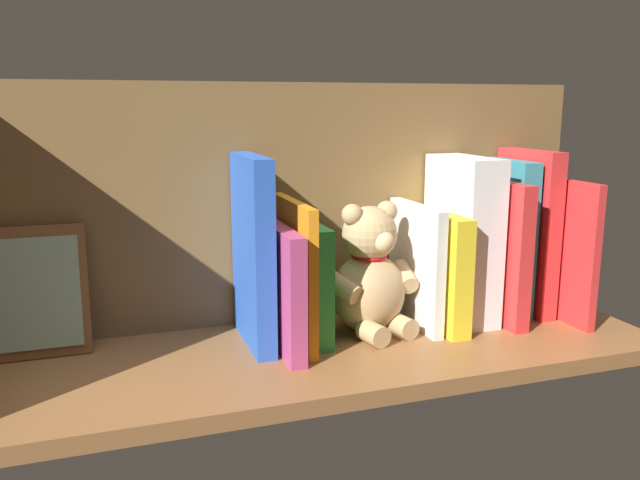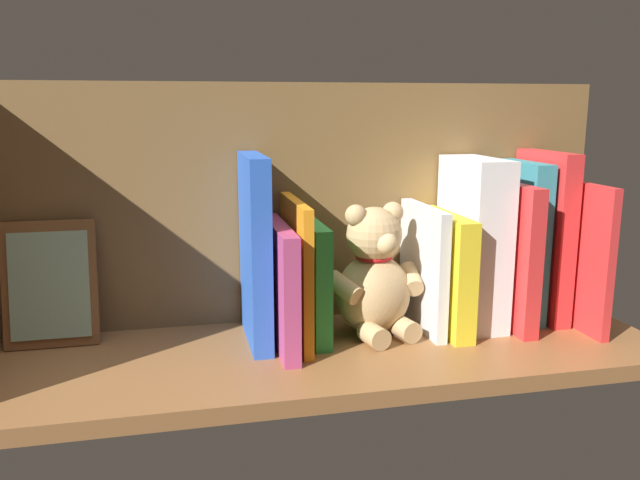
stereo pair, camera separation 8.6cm
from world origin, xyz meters
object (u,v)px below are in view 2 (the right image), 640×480
Objects in this scene: dictionary_thick_white at (473,242)px; teddy_bear at (375,277)px; picture_frame_leaning at (50,284)px; book_0 at (569,252)px.

dictionary_thick_white reaches higher than teddy_bear.
dictionary_thick_white is 61.29cm from picture_frame_leaning.
dictionary_thick_white is 1.31× the size of teddy_bear.
teddy_bear is 1.10× the size of picture_frame_leaning.
dictionary_thick_white is (14.65, -2.64, 1.71)cm from book_0.
book_0 is 1.13× the size of teddy_bear.
picture_frame_leaning is at bearing -19.80° from teddy_bear.
picture_frame_leaning is at bearing -4.35° from dictionary_thick_white.
dictionary_thick_white is 1.45× the size of picture_frame_leaning.
picture_frame_leaning is (60.98, -4.64, -4.02)cm from dictionary_thick_white.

